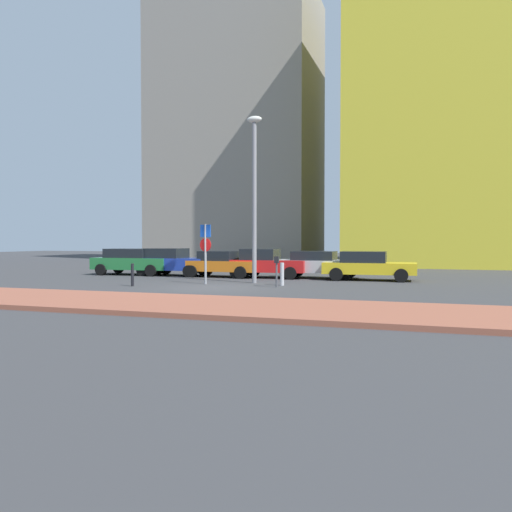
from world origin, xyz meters
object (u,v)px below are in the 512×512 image
Objects in this scene: parked_car_yellow at (368,265)px; street_lamp at (254,186)px; parked_car_orange at (222,263)px; traffic_bollard_mid at (132,275)px; parking_meter at (277,267)px; parked_car_green at (133,261)px; parked_car_blue at (171,261)px; parked_car_silver at (318,264)px; parking_sign_post at (205,246)px; parked_car_red at (265,263)px; traffic_bollard_near at (282,274)px.

parked_car_yellow is 0.59× the size of street_lamp.
parked_car_orange reaches higher than traffic_bollard_mid.
parking_meter is at bearing 13.84° from traffic_bollard_mid.
traffic_bollard_mid is (-5.98, -1.47, -0.36)m from parking_meter.
parked_car_green is at bearing 153.76° from parking_meter.
street_lamp is 6.73m from traffic_bollard_mid.
street_lamp is at bearing 132.10° from parking_meter.
parked_car_blue is 8.16m from parked_car_silver.
street_lamp is at bearing 32.27° from parking_sign_post.
parked_car_green is 11.04m from parking_meter.
parked_car_silver is at bearing 60.85° from street_lamp.
parked_car_green is at bearing -179.46° from parked_car_orange.
traffic_bollard_mid is at bearing -141.61° from parking_sign_post.
parked_car_red is 1.59× the size of parking_sign_post.
parked_car_green is 0.61× the size of street_lamp.
parked_car_green is 4.75× the size of traffic_bollard_mid.
street_lamp is (5.99, -3.31, 3.65)m from parked_car_blue.
parked_car_green is 1.72× the size of parking_sign_post.
parked_car_blue reaches higher than parked_car_silver.
street_lamp reaches higher than parked_car_red.
parked_car_yellow is (2.61, -0.62, -0.00)m from parked_car_silver.
parked_car_blue is at bearing 151.06° from traffic_bollard_near.
parked_car_yellow is 8.07m from parking_sign_post.
parking_meter is 1.33× the size of traffic_bollard_mid.
parking_sign_post is at bearing -128.70° from parked_car_silver.
traffic_bollard_near is at bearing -63.83° from parked_car_red.
parking_meter is at bearing -67.79° from parked_car_red.
parked_car_yellow is at bearing 57.15° from parking_meter.
parked_car_green reaches higher than parked_car_orange.
parked_car_green is 9.64m from street_lamp.
street_lamp reaches higher than traffic_bollard_near.
parking_meter is at bearing -26.24° from parked_car_green.
parked_car_blue reaches higher than traffic_bollard_mid.
parked_car_green is 4.66× the size of traffic_bollard_near.
parking_sign_post is (4.08, -4.51, 0.90)m from parked_car_blue.
traffic_bollard_near is 1.02× the size of traffic_bollard_mid.
traffic_bollard_near is at bearing 90.05° from parking_meter.
parked_car_green is at bearing 145.90° from parking_sign_post.
parked_car_red is 4.37× the size of traffic_bollard_mid.
parked_car_orange is 4.39× the size of traffic_bollard_mid.
parked_car_yellow is at bearing 34.25° from street_lamp.
parking_sign_post reaches higher than parked_car_yellow.
parked_car_blue is 5.46m from parked_car_red.
parked_car_yellow is (10.75, -0.07, -0.05)m from parked_car_blue.
parked_car_red is at bearing 112.21° from parking_meter.
street_lamp is (2.90, -3.21, 3.72)m from parked_car_orange.
street_lamp is (0.53, -3.38, 3.67)m from parked_car_red.
parking_sign_post reaches higher than parking_meter.
parked_car_red is 2.72m from parked_car_silver.
parking_sign_post reaches higher than parked_car_silver.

